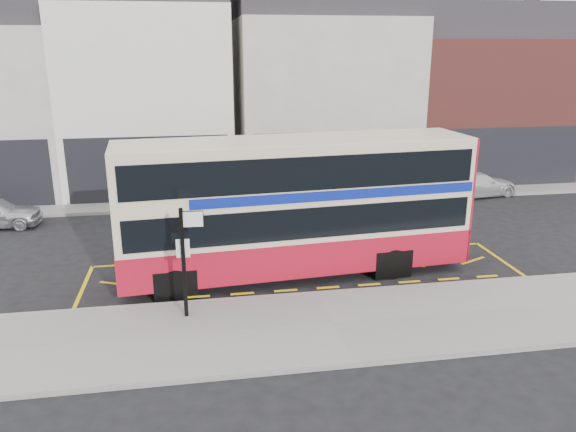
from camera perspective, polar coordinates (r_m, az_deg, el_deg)
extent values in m
plane|color=black|center=(17.25, 2.69, -7.68)|extent=(120.00, 120.00, 0.00)
cube|color=gray|center=(15.21, 4.56, -10.97)|extent=(40.00, 4.00, 0.15)
cube|color=gray|center=(16.89, 2.96, -7.97)|extent=(40.00, 0.15, 0.15)
cube|color=gray|center=(27.47, -2.16, 1.91)|extent=(50.00, 3.00, 0.15)
cube|color=white|center=(30.51, -13.79, 11.40)|extent=(8.00, 8.00, 9.00)
cube|color=black|center=(27.00, -13.89, 4.49)|extent=(7.36, 0.06, 3.20)
cube|color=black|center=(27.06, -13.86, 4.09)|extent=(5.60, 0.04, 2.00)
cube|color=beige|center=(31.23, 3.27, 11.50)|extent=(9.00, 8.00, 8.50)
cube|color=#28262B|center=(31.17, 3.44, 20.97)|extent=(9.00, 7.20, 1.80)
cube|color=#136D30|center=(27.79, 5.00, 5.27)|extent=(8.28, 0.06, 3.20)
cube|color=black|center=(27.85, 4.98, 4.87)|extent=(6.30, 0.04, 2.00)
cube|color=brown|center=(34.41, 18.29, 10.36)|extent=(9.00, 8.00, 7.50)
cube|color=#28262B|center=(34.26, 19.04, 18.09)|extent=(9.00, 7.20, 1.80)
cube|color=black|center=(31.27, 21.26, 5.49)|extent=(8.28, 0.06, 3.20)
cube|color=black|center=(31.32, 21.20, 5.14)|extent=(6.30, 0.04, 2.00)
cube|color=beige|center=(17.77, 0.78, 1.29)|extent=(11.23, 3.40, 4.07)
cube|color=#A10D22|center=(18.22, 0.77, -3.21)|extent=(11.28, 3.44, 1.11)
cube|color=#A10D22|center=(19.88, 16.34, 2.29)|extent=(0.27, 2.55, 4.07)
cube|color=black|center=(17.85, 0.78, 0.43)|extent=(10.80, 3.42, 0.96)
cube|color=black|center=(17.48, 0.80, 5.18)|extent=(10.80, 3.42, 1.01)
cube|color=navy|center=(17.91, 3.91, 3.13)|extent=(9.03, 3.27, 0.30)
cube|color=black|center=(17.39, -17.06, -1.65)|extent=(0.25, 2.31, 1.61)
cube|color=black|center=(16.94, -17.57, 4.01)|extent=(0.25, 2.31, 1.01)
cube|color=black|center=(17.12, -17.30, 1.39)|extent=(0.19, 1.76, 0.35)
cube|color=beige|center=(17.34, 0.81, 7.62)|extent=(11.23, 3.30, 0.12)
cylinder|color=black|center=(16.78, -11.36, -6.87)|extent=(1.03, 0.36, 1.01)
cylinder|color=black|center=(18.89, -11.76, -4.15)|extent=(1.03, 0.36, 1.01)
cylinder|color=black|center=(18.32, 10.58, -4.75)|extent=(1.03, 0.36, 1.01)
cylinder|color=black|center=(20.27, 7.92, -2.48)|extent=(1.03, 0.36, 1.01)
cube|color=black|center=(15.10, -10.56, -4.77)|extent=(0.11, 0.11, 3.04)
cube|color=white|center=(14.69, -9.63, -0.32)|extent=(0.55, 0.06, 0.45)
cube|color=white|center=(15.02, -10.63, -3.25)|extent=(0.36, 0.04, 0.51)
imported|color=#404348|center=(25.78, 0.17, 2.44)|extent=(4.51, 1.73, 1.47)
imported|color=silver|center=(29.36, 18.59, 3.09)|extent=(4.44, 2.44, 1.22)
cylinder|color=black|center=(29.35, 7.49, 4.32)|extent=(0.24, 0.24, 1.70)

